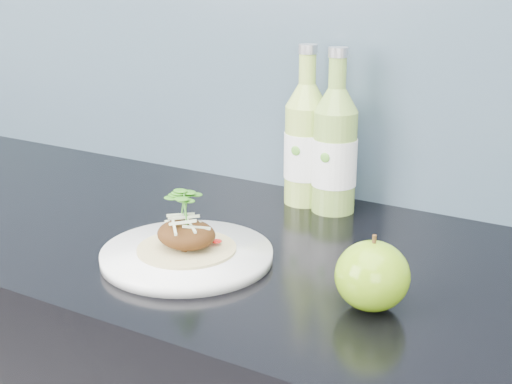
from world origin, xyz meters
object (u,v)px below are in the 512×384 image
at_px(green_apple, 372,276).
at_px(cider_bottle_right, 335,151).
at_px(cider_bottle_left, 306,145).
at_px(dinner_plate, 187,255).

height_order(green_apple, cider_bottle_right, cider_bottle_right).
bearing_deg(cider_bottle_right, cider_bottle_left, 169.22).
height_order(dinner_plate, cider_bottle_left, cider_bottle_left).
height_order(dinner_plate, cider_bottle_right, cider_bottle_right).
relative_size(cider_bottle_left, cider_bottle_right, 1.00).
relative_size(dinner_plate, cider_bottle_right, 1.18).
relative_size(dinner_plate, green_apple, 3.36).
height_order(green_apple, cider_bottle_left, cider_bottle_left).
relative_size(dinner_plate, cider_bottle_left, 1.18).
bearing_deg(dinner_plate, green_apple, -0.56).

